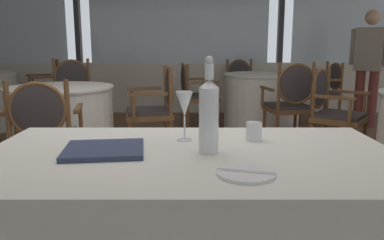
# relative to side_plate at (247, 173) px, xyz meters

# --- Properties ---
(ground_plane) EXTENTS (14.75, 14.75, 0.00)m
(ground_plane) POSITION_rel_side_plate_xyz_m (-0.38, 1.20, -0.77)
(ground_plane) COLOR brown
(window_wall_far) EXTENTS (10.76, 0.14, 2.73)m
(window_wall_far) POSITION_rel_side_plate_xyz_m (-0.38, 5.46, 0.32)
(window_wall_far) COLOR silver
(window_wall_far) RESTS_ON ground_plane
(side_plate) EXTENTS (0.19, 0.19, 0.01)m
(side_plate) POSITION_rel_side_plate_xyz_m (0.00, 0.00, 0.00)
(side_plate) COLOR white
(side_plate) RESTS_ON foreground_table
(butter_knife) EXTENTS (0.19, 0.06, 0.00)m
(butter_knife) POSITION_rel_side_plate_xyz_m (0.00, 0.00, 0.01)
(butter_knife) COLOR silver
(butter_knife) RESTS_ON foreground_table
(water_bottle) EXTENTS (0.07, 0.07, 0.36)m
(water_bottle) POSITION_rel_side_plate_xyz_m (-0.11, 0.25, 0.14)
(water_bottle) COLOR white
(water_bottle) RESTS_ON foreground_table
(wine_glass) EXTENTS (0.07, 0.07, 0.21)m
(wine_glass) POSITION_rel_side_plate_xyz_m (-0.20, 0.44, 0.15)
(wine_glass) COLOR white
(wine_glass) RESTS_ON foreground_table
(water_tumbler) EXTENTS (0.07, 0.07, 0.08)m
(water_tumbler) POSITION_rel_side_plate_xyz_m (0.09, 0.44, 0.03)
(water_tumbler) COLOR white
(water_tumbler) RESTS_ON foreground_table
(menu_book) EXTENTS (0.33, 0.29, 0.02)m
(menu_book) POSITION_rel_side_plate_xyz_m (-0.51, 0.26, 0.01)
(menu_book) COLOR #2D3856
(menu_book) RESTS_ON foreground_table
(dining_chair_0_0) EXTENTS (0.65, 0.66, 0.94)m
(dining_chair_0_0) POSITION_rel_side_plate_xyz_m (1.22, 2.63, -0.22)
(dining_chair_0_0) COLOR brown
(dining_chair_0_0) RESTS_ON ground_plane
(background_table_1) EXTENTS (1.03, 1.03, 0.77)m
(background_table_1) POSITION_rel_side_plate_xyz_m (-1.45, 2.56, -0.39)
(background_table_1) COLOR silver
(background_table_1) RESTS_ON ground_plane
(dining_chair_1_1) EXTENTS (0.60, 0.54, 0.92)m
(dining_chair_1_1) POSITION_rel_side_plate_xyz_m (-1.28, 1.63, -0.23)
(dining_chair_1_1) COLOR brown
(dining_chair_1_1) RESTS_ON ground_plane
(dining_chair_1_2) EXTENTS (0.54, 0.60, 0.95)m
(dining_chair_1_2) POSITION_rel_side_plate_xyz_m (-0.53, 2.73, -0.21)
(dining_chair_1_2) COLOR brown
(dining_chair_1_2) RESTS_ON ground_plane
(dining_chair_1_3) EXTENTS (0.60, 0.54, 0.99)m
(dining_chair_1_3) POSITION_rel_side_plate_xyz_m (-1.63, 3.49, -0.19)
(dining_chair_1_3) COLOR brown
(dining_chair_1_3) RESTS_ON ground_plane
(background_table_2) EXTENTS (1.06, 1.06, 0.77)m
(background_table_2) POSITION_rel_side_plate_xyz_m (0.79, 4.13, -0.39)
(background_table_2) COLOR silver
(background_table_2) RESTS_ON ground_plane
(dining_chair_2_0) EXTENTS (0.59, 0.54, 0.98)m
(dining_chair_2_0) POSITION_rel_side_plate_xyz_m (0.96, 3.18, -0.21)
(dining_chair_2_0) COLOR brown
(dining_chair_2_0) RESTS_ON ground_plane
(dining_chair_2_1) EXTENTS (0.54, 0.59, 0.92)m
(dining_chair_2_1) POSITION_rel_side_plate_xyz_m (1.72, 4.29, -0.23)
(dining_chair_2_1) COLOR brown
(dining_chair_2_1) RESTS_ON ground_plane
(dining_chair_2_2) EXTENTS (0.59, 0.54, 0.92)m
(dining_chair_2_2) POSITION_rel_side_plate_xyz_m (0.62, 5.06, -0.22)
(dining_chair_2_2) COLOR brown
(dining_chair_2_2) RESTS_ON ground_plane
(dining_chair_2_3) EXTENTS (0.54, 0.59, 0.91)m
(dining_chair_2_3) POSITION_rel_side_plate_xyz_m (-0.15, 3.96, -0.23)
(dining_chair_2_3) COLOR brown
(dining_chair_2_3) RESTS_ON ground_plane
(dining_chair_3_2) EXTENTS (0.62, 0.65, 0.95)m
(dining_chair_3_2) POSITION_rel_side_plate_xyz_m (-2.31, 4.59, -0.21)
(dining_chair_3_2) COLOR brown
(dining_chair_3_2) RESTS_ON ground_plane
(diner_person_1) EXTENTS (0.44, 0.38, 1.63)m
(diner_person_1) POSITION_rel_side_plate_xyz_m (2.31, 4.30, 0.15)
(diner_person_1) COLOR brown
(diner_person_1) RESTS_ON ground_plane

